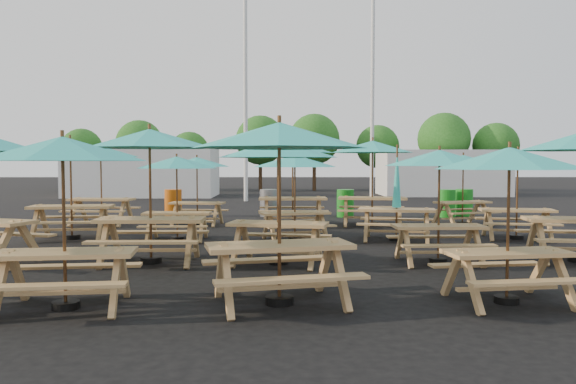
{
  "coord_description": "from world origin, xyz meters",
  "views": [
    {
      "loc": [
        -0.08,
        -13.5,
        1.89
      ],
      "look_at": [
        0.0,
        1.5,
        1.1
      ],
      "focal_mm": 35.0,
      "sensor_mm": 36.0,
      "label": 1
    }
  ],
  "objects_px": {
    "waste_bin_1": "(268,203)",
    "picnic_unit_15": "(373,151)",
    "picnic_unit_9": "(278,155)",
    "picnic_unit_6": "(177,167)",
    "picnic_unit_8": "(279,145)",
    "picnic_unit_2": "(70,151)",
    "waste_bin_2": "(345,203)",
    "waste_bin_0": "(173,203)",
    "picnic_unit_14": "(397,201)",
    "picnic_unit_11": "(293,151)",
    "picnic_unit_7": "(197,165)",
    "picnic_unit_10": "(295,165)",
    "picnic_unit_19": "(463,164)",
    "picnic_unit_13": "(439,164)",
    "picnic_unit_3": "(101,155)",
    "picnic_unit_4": "(63,157)",
    "picnic_unit_12": "(509,166)",
    "waste_bin_3": "(447,203)",
    "waste_bin_4": "(464,203)",
    "picnic_unit_18": "(518,161)",
    "picnic_unit_5": "(150,145)"
  },
  "relations": [
    {
      "from": "picnic_unit_2",
      "to": "picnic_unit_10",
      "type": "xyz_separation_m",
      "value": [
        5.49,
        -0.3,
        -0.35
      ]
    },
    {
      "from": "picnic_unit_3",
      "to": "picnic_unit_7",
      "type": "relative_size",
      "value": 1.1
    },
    {
      "from": "picnic_unit_6",
      "to": "waste_bin_1",
      "type": "xyz_separation_m",
      "value": [
        2.03,
        6.07,
        -1.31
      ]
    },
    {
      "from": "picnic_unit_14",
      "to": "picnic_unit_12",
      "type": "bearing_deg",
      "value": -75.71
    },
    {
      "from": "picnic_unit_2",
      "to": "picnic_unit_3",
      "type": "bearing_deg",
      "value": 89.2
    },
    {
      "from": "picnic_unit_13",
      "to": "picnic_unit_18",
      "type": "relative_size",
      "value": 0.88
    },
    {
      "from": "picnic_unit_11",
      "to": "picnic_unit_19",
      "type": "distance_m",
      "value": 5.17
    },
    {
      "from": "picnic_unit_14",
      "to": "waste_bin_0",
      "type": "height_order",
      "value": "picnic_unit_14"
    },
    {
      "from": "picnic_unit_9",
      "to": "waste_bin_3",
      "type": "relative_size",
      "value": 2.76
    },
    {
      "from": "picnic_unit_6",
      "to": "waste_bin_4",
      "type": "distance_m",
      "value": 10.95
    },
    {
      "from": "picnic_unit_18",
      "to": "waste_bin_0",
      "type": "xyz_separation_m",
      "value": [
        -9.63,
        5.81,
        -1.46
      ]
    },
    {
      "from": "picnic_unit_13",
      "to": "waste_bin_3",
      "type": "height_order",
      "value": "picnic_unit_13"
    },
    {
      "from": "waste_bin_3",
      "to": "picnic_unit_12",
      "type": "bearing_deg",
      "value": -102.45
    },
    {
      "from": "picnic_unit_11",
      "to": "picnic_unit_9",
      "type": "bearing_deg",
      "value": -94.47
    },
    {
      "from": "waste_bin_1",
      "to": "waste_bin_4",
      "type": "height_order",
      "value": "same"
    },
    {
      "from": "picnic_unit_4",
      "to": "picnic_unit_9",
      "type": "bearing_deg",
      "value": 43.07
    },
    {
      "from": "picnic_unit_8",
      "to": "picnic_unit_19",
      "type": "xyz_separation_m",
      "value": [
        5.46,
        9.51,
        -0.26
      ]
    },
    {
      "from": "picnic_unit_7",
      "to": "picnic_unit_11",
      "type": "height_order",
      "value": "picnic_unit_11"
    },
    {
      "from": "picnic_unit_7",
      "to": "waste_bin_4",
      "type": "bearing_deg",
      "value": 24.87
    },
    {
      "from": "picnic_unit_6",
      "to": "picnic_unit_10",
      "type": "distance_m",
      "value": 2.85
    },
    {
      "from": "picnic_unit_4",
      "to": "waste_bin_3",
      "type": "bearing_deg",
      "value": 48.56
    },
    {
      "from": "picnic_unit_13",
      "to": "picnic_unit_18",
      "type": "xyz_separation_m",
      "value": [
        2.85,
        3.32,
        0.07
      ]
    },
    {
      "from": "picnic_unit_11",
      "to": "waste_bin_2",
      "type": "relative_size",
      "value": 2.68
    },
    {
      "from": "picnic_unit_15",
      "to": "waste_bin_1",
      "type": "height_order",
      "value": "picnic_unit_15"
    },
    {
      "from": "picnic_unit_6",
      "to": "picnic_unit_9",
      "type": "relative_size",
      "value": 0.78
    },
    {
      "from": "picnic_unit_2",
      "to": "picnic_unit_7",
      "type": "bearing_deg",
      "value": 44.47
    },
    {
      "from": "picnic_unit_7",
      "to": "waste_bin_4",
      "type": "height_order",
      "value": "picnic_unit_7"
    },
    {
      "from": "picnic_unit_2",
      "to": "picnic_unit_14",
      "type": "xyz_separation_m",
      "value": [
        7.95,
        -0.27,
        -1.22
      ]
    },
    {
      "from": "picnic_unit_13",
      "to": "picnic_unit_3",
      "type": "bearing_deg",
      "value": 140.77
    },
    {
      "from": "picnic_unit_19",
      "to": "waste_bin_0",
      "type": "distance_m",
      "value": 9.77
    },
    {
      "from": "picnic_unit_11",
      "to": "picnic_unit_5",
      "type": "bearing_deg",
      "value": -115.23
    },
    {
      "from": "picnic_unit_11",
      "to": "waste_bin_0",
      "type": "xyz_separation_m",
      "value": [
        -4.14,
        2.92,
        -1.75
      ]
    },
    {
      "from": "picnic_unit_11",
      "to": "picnic_unit_19",
      "type": "relative_size",
      "value": 0.99
    },
    {
      "from": "picnic_unit_4",
      "to": "picnic_unit_12",
      "type": "height_order",
      "value": "picnic_unit_4"
    },
    {
      "from": "picnic_unit_3",
      "to": "picnic_unit_15",
      "type": "xyz_separation_m",
      "value": [
        8.16,
        -0.24,
        0.13
      ]
    },
    {
      "from": "picnic_unit_6",
      "to": "picnic_unit_7",
      "type": "relative_size",
      "value": 0.92
    },
    {
      "from": "picnic_unit_9",
      "to": "picnic_unit_10",
      "type": "xyz_separation_m",
      "value": [
        0.37,
        3.1,
        -0.2
      ]
    },
    {
      "from": "picnic_unit_15",
      "to": "waste_bin_3",
      "type": "xyz_separation_m",
      "value": [
        3.0,
        2.65,
        -1.76
      ]
    },
    {
      "from": "picnic_unit_2",
      "to": "waste_bin_2",
      "type": "height_order",
      "value": "picnic_unit_2"
    },
    {
      "from": "waste_bin_3",
      "to": "picnic_unit_15",
      "type": "bearing_deg",
      "value": -138.54
    },
    {
      "from": "waste_bin_1",
      "to": "picnic_unit_15",
      "type": "bearing_deg",
      "value": -42.34
    },
    {
      "from": "waste_bin_0",
      "to": "picnic_unit_15",
      "type": "bearing_deg",
      "value": -23.68
    },
    {
      "from": "picnic_unit_9",
      "to": "picnic_unit_15",
      "type": "relative_size",
      "value": 0.96
    },
    {
      "from": "picnic_unit_8",
      "to": "picnic_unit_6",
      "type": "bearing_deg",
      "value": 98.64
    },
    {
      "from": "picnic_unit_13",
      "to": "picnic_unit_19",
      "type": "bearing_deg",
      "value": 67.22
    },
    {
      "from": "picnic_unit_7",
      "to": "picnic_unit_10",
      "type": "xyz_separation_m",
      "value": [
        2.89,
        -3.47,
        0.02
      ]
    },
    {
      "from": "picnic_unit_13",
      "to": "picnic_unit_4",
      "type": "bearing_deg",
      "value": -151.77
    },
    {
      "from": "picnic_unit_11",
      "to": "picnic_unit_12",
      "type": "bearing_deg",
      "value": -74.57
    },
    {
      "from": "picnic_unit_13",
      "to": "waste_bin_0",
      "type": "xyz_separation_m",
      "value": [
        -6.79,
        9.13,
        -1.39
      ]
    },
    {
      "from": "picnic_unit_6",
      "to": "waste_bin_1",
      "type": "bearing_deg",
      "value": 71.19
    }
  ]
}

